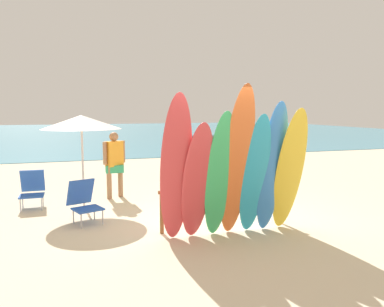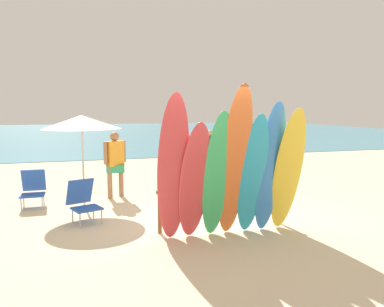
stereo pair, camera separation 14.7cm
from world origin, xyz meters
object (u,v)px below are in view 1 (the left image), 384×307
at_px(surfboard_yellow_6, 289,171).
at_px(distant_boat, 194,137).
at_px(beach_chair_red, 84,200).
at_px(beach_umbrella, 81,122).
at_px(surfboard_blue_5, 272,168).
at_px(surfboard_orange_3, 237,163).
at_px(beachgoer_midbeach, 208,150).
at_px(surfboard_teal_4, 255,175).
at_px(surfboard_red_1, 197,182).
at_px(beach_chair_blue, 32,188).
at_px(surfboard_green_2, 220,176).
at_px(surfboard_red_0, 176,170).
at_px(surfboard_rack, 223,197).
at_px(beachgoer_photographing, 114,160).

xyz_separation_m(surfboard_yellow_6, distant_boat, (4.73, 19.92, -0.95)).
height_order(beach_chair_red, beach_umbrella, beach_umbrella).
distance_m(surfboard_blue_5, beach_umbrella, 4.27).
relative_size(surfboard_orange_3, surfboard_yellow_6, 1.16).
distance_m(surfboard_orange_3, surfboard_blue_5, 0.69).
bearing_deg(beachgoer_midbeach, beach_umbrella, 82.84).
distance_m(surfboard_blue_5, surfboard_yellow_6, 0.32).
relative_size(surfboard_teal_4, distant_boat, 0.51).
height_order(beach_umbrella, distant_boat, beach_umbrella).
xyz_separation_m(surfboard_red_1, surfboard_yellow_6, (1.65, -0.10, 0.11)).
distance_m(surfboard_teal_4, beach_chair_blue, 5.01).
bearing_deg(surfboard_green_2, surfboard_teal_4, -2.20).
distance_m(surfboard_orange_3, beach_chair_red, 3.08).
xyz_separation_m(surfboard_red_0, beachgoer_midbeach, (2.64, 5.76, -0.36)).
relative_size(surfboard_red_1, beach_chair_red, 2.46).
height_order(surfboard_green_2, distant_boat, surfboard_green_2).
distance_m(beach_chair_red, beach_umbrella, 1.89).
xyz_separation_m(surfboard_rack, surfboard_teal_4, (0.35, -0.56, 0.48)).
xyz_separation_m(surfboard_green_2, distant_boat, (6.00, 19.85, -0.92)).
relative_size(beachgoer_midbeach, beach_chair_red, 1.81).
bearing_deg(distant_boat, surfboard_blue_5, -104.24).
relative_size(beachgoer_photographing, beach_umbrella, 0.79).
xyz_separation_m(surfboard_blue_5, beach_chair_blue, (-4.14, 3.18, -0.72)).
relative_size(surfboard_rack, surfboard_blue_5, 1.03).
xyz_separation_m(surfboard_green_2, surfboard_blue_5, (0.96, -0.01, 0.08)).
distance_m(surfboard_orange_3, beachgoer_photographing, 3.95).
bearing_deg(beach_umbrella, surfboard_teal_4, -46.46).
distance_m(surfboard_red_1, surfboard_yellow_6, 1.65).
xyz_separation_m(surfboard_green_2, surfboard_orange_3, (0.29, -0.05, 0.21)).
distance_m(surfboard_rack, beach_chair_blue, 4.35).
height_order(surfboard_yellow_6, beach_umbrella, surfboard_yellow_6).
relative_size(beachgoer_photographing, distant_boat, 0.38).
distance_m(surfboard_red_1, surfboard_blue_5, 1.35).
bearing_deg(surfboard_red_0, surfboard_yellow_6, 0.09).
xyz_separation_m(surfboard_orange_3, beachgoer_midbeach, (1.61, 5.82, -0.43)).
bearing_deg(beach_chair_blue, surfboard_orange_3, -42.79).
bearing_deg(beach_chair_red, beachgoer_midbeach, 24.64).
bearing_deg(surfboard_teal_4, distant_boat, 74.49).
bearing_deg(distant_boat, surfboard_orange_3, -106.02).
height_order(beach_chair_blue, beach_umbrella, beach_umbrella).
xyz_separation_m(surfboard_teal_4, surfboard_blue_5, (0.32, -0.01, 0.10)).
relative_size(surfboard_rack, surfboard_green_2, 1.09).
relative_size(surfboard_rack, surfboard_red_1, 1.19).
bearing_deg(surfboard_red_1, surfboard_orange_3, -11.38).
bearing_deg(surfboard_blue_5, surfboard_red_1, 177.88).
bearing_deg(surfboard_orange_3, beach_umbrella, 128.93).
height_order(surfboard_teal_4, beach_chair_red, surfboard_teal_4).
distance_m(surfboard_red_1, beachgoer_photographing, 3.64).
xyz_separation_m(surfboard_orange_3, surfboard_teal_4, (0.36, 0.05, -0.23)).
relative_size(surfboard_yellow_6, beach_umbrella, 1.12).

